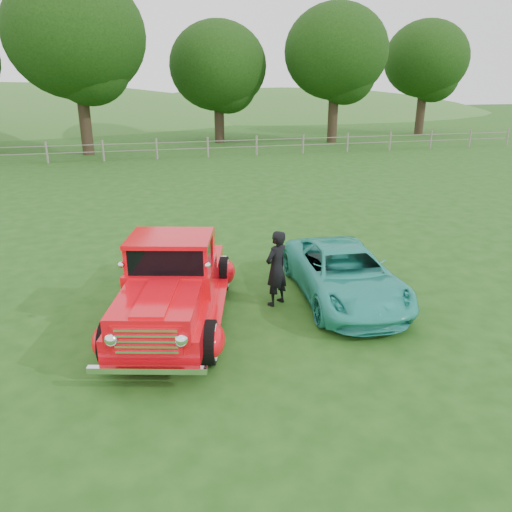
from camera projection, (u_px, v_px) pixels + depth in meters
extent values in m
plane|color=#1C4913|center=(238.00, 341.00, 9.14)|extent=(140.00, 140.00, 0.00)
ellipsoid|color=#356826|center=(282.00, 139.00, 71.61)|extent=(72.00, 52.00, 14.00)
cube|color=gray|center=(157.00, 150.00, 29.00)|extent=(48.00, 0.04, 0.04)
cube|color=gray|center=(156.00, 143.00, 28.86)|extent=(48.00, 0.04, 0.04)
cylinder|color=black|center=(84.00, 114.00, 30.17)|extent=(0.70, 0.70, 4.84)
ellipsoid|color=black|center=(75.00, 35.00, 28.68)|extent=(8.00, 8.00, 7.20)
cylinder|color=black|center=(219.00, 116.00, 36.10)|extent=(0.70, 0.70, 3.74)
ellipsoid|color=black|center=(218.00, 66.00, 34.95)|extent=(6.80, 6.80, 6.12)
cylinder|color=black|center=(333.00, 111.00, 36.03)|extent=(0.70, 0.70, 4.40)
ellipsoid|color=black|center=(336.00, 52.00, 34.67)|extent=(7.20, 7.20, 6.48)
cylinder|color=black|center=(421.00, 109.00, 40.90)|extent=(0.70, 0.70, 4.18)
ellipsoid|color=black|center=(426.00, 59.00, 39.61)|extent=(6.60, 6.60, 5.94)
cylinder|color=black|center=(110.00, 342.00, 8.35)|extent=(0.43, 0.80, 0.76)
cylinder|color=black|center=(209.00, 342.00, 8.33)|extent=(0.43, 0.80, 0.76)
cylinder|color=black|center=(150.00, 273.00, 11.27)|extent=(0.43, 0.80, 0.76)
cylinder|color=black|center=(223.00, 273.00, 11.25)|extent=(0.43, 0.80, 0.76)
cube|color=red|center=(174.00, 293.00, 9.73)|extent=(2.70, 4.85, 0.44)
ellipsoid|color=red|center=(106.00, 339.00, 8.34)|extent=(0.60, 0.83, 0.54)
ellipsoid|color=red|center=(213.00, 340.00, 8.32)|extent=(0.60, 0.83, 0.54)
ellipsoid|color=red|center=(146.00, 271.00, 11.25)|extent=(0.60, 0.83, 0.54)
ellipsoid|color=red|center=(226.00, 272.00, 11.23)|extent=(0.60, 0.83, 0.54)
cube|color=red|center=(157.00, 310.00, 8.14)|extent=(1.70, 1.89, 0.42)
cube|color=red|center=(172.00, 276.00, 9.50)|extent=(1.89, 1.72, 0.44)
cube|color=black|center=(171.00, 252.00, 9.34)|extent=(1.69, 1.46, 0.50)
cube|color=red|center=(170.00, 238.00, 9.24)|extent=(1.79, 1.57, 0.08)
cube|color=red|center=(184.00, 252.00, 10.87)|extent=(1.65, 2.19, 0.45)
cube|color=white|center=(147.00, 341.00, 7.42)|extent=(1.05, 0.37, 0.50)
cube|color=white|center=(147.00, 370.00, 7.47)|extent=(1.77, 0.57, 0.10)
cube|color=white|center=(191.00, 258.00, 12.06)|extent=(1.68, 0.54, 0.10)
imported|color=teal|center=(344.00, 274.00, 10.70)|extent=(2.23, 4.27, 1.15)
imported|color=black|center=(276.00, 268.00, 10.36)|extent=(0.71, 0.65, 1.62)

